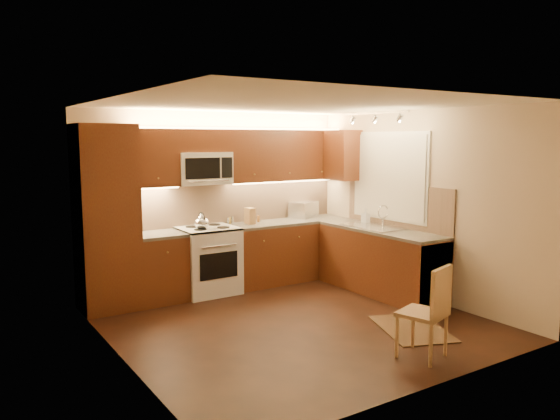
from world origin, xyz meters
TOP-DOWN VIEW (x-y plane):
  - floor at (0.00, 0.00)m, footprint 4.00×4.00m
  - ceiling at (0.00, 0.00)m, footprint 4.00×4.00m
  - wall_back at (0.00, 2.00)m, footprint 4.00×0.01m
  - wall_front at (0.00, -2.00)m, footprint 4.00×0.01m
  - wall_left at (-2.00, 0.00)m, footprint 0.01×4.00m
  - wall_right at (2.00, 0.00)m, footprint 0.01×4.00m
  - pantry at (-1.65, 1.70)m, footprint 0.70×0.60m
  - base_cab_back_left at (-0.99, 1.70)m, footprint 0.62×0.60m
  - counter_back_left at (-0.99, 1.70)m, footprint 0.62×0.60m
  - base_cab_back_right at (1.04, 1.70)m, footprint 1.92×0.60m
  - counter_back_right at (1.04, 1.70)m, footprint 1.92×0.60m
  - base_cab_right at (1.70, 0.40)m, footprint 0.60×2.00m
  - counter_right at (1.70, 0.40)m, footprint 0.60×2.00m
  - dishwasher at (1.70, -0.30)m, footprint 0.58×0.60m
  - backsplash_back at (0.35, 1.99)m, footprint 3.30×0.02m
  - backsplash_right at (1.99, 0.40)m, footprint 0.02×2.00m
  - upper_cab_back_left at (-0.99, 1.82)m, footprint 0.62×0.35m
  - upper_cab_back_right at (1.04, 1.82)m, footprint 1.92×0.35m
  - upper_cab_bridge at (-0.30, 1.82)m, footprint 0.76×0.35m
  - upper_cab_right_corner at (1.82, 1.40)m, footprint 0.35×0.50m
  - stove at (-0.30, 1.68)m, footprint 0.76×0.65m
  - microwave at (-0.30, 1.81)m, footprint 0.76×0.38m
  - window_frame at (1.99, 0.55)m, footprint 0.03×1.44m
  - window_blinds at (1.97, 0.55)m, footprint 0.02×1.36m
  - sink at (1.70, 0.55)m, footprint 0.52×0.86m
  - faucet at (1.88, 0.55)m, footprint 0.20×0.04m
  - track_light_bar at (1.55, 0.40)m, footprint 0.04×1.20m
  - kettle at (-0.43, 1.58)m, footprint 0.22×0.22m
  - toaster_oven at (1.44, 1.86)m, footprint 0.49×0.43m
  - knife_block at (0.41, 1.75)m, footprint 0.11×0.17m
  - spice_jar_a at (0.23, 1.94)m, footprint 0.04×0.04m
  - spice_jar_b at (0.60, 1.83)m, footprint 0.06×0.06m
  - spice_jar_c at (0.14, 1.90)m, footprint 0.05×0.05m
  - spice_jar_d at (0.15, 1.89)m, footprint 0.05×0.05m
  - soap_bottle at (1.84, 0.87)m, footprint 0.11×0.11m
  - rug at (0.97, -0.90)m, footprint 0.97×1.16m
  - dining_chair at (0.47, -1.49)m, footprint 0.51×0.51m

SIDE VIEW (x-z plane):
  - floor at x=0.00m, z-range -0.01..0.01m
  - rug at x=0.97m, z-range 0.00..0.01m
  - base_cab_back_left at x=-0.99m, z-range 0.00..0.86m
  - base_cab_back_right at x=1.04m, z-range 0.00..0.86m
  - base_cab_right at x=1.70m, z-range 0.00..0.86m
  - dishwasher at x=1.70m, z-range 0.01..0.85m
  - stove at x=-0.30m, z-range 0.00..0.92m
  - dining_chair at x=0.47m, z-range 0.00..0.92m
  - counter_back_left at x=-0.99m, z-range 0.86..0.90m
  - counter_back_right at x=1.04m, z-range 0.86..0.90m
  - counter_right at x=1.70m, z-range 0.86..0.90m
  - spice_jar_c at x=0.14m, z-range 0.90..1.00m
  - spice_jar_b at x=0.60m, z-range 0.90..1.00m
  - spice_jar_d at x=0.15m, z-range 0.90..1.00m
  - spice_jar_a at x=0.23m, z-range 0.90..1.00m
  - sink at x=1.70m, z-range 0.90..1.05m
  - soap_bottle at x=1.84m, z-range 0.90..1.11m
  - knife_block at x=0.41m, z-range 0.90..1.13m
  - toaster_oven at x=1.44m, z-range 0.90..1.15m
  - kettle at x=-0.43m, z-range 0.92..1.15m
  - faucet at x=1.88m, z-range 0.90..1.20m
  - pantry at x=-1.65m, z-range 0.00..2.30m
  - backsplash_back at x=0.35m, z-range 0.90..1.50m
  - backsplash_right at x=1.99m, z-range 0.90..1.50m
  - wall_back at x=0.00m, z-range 0.00..2.50m
  - wall_front at x=0.00m, z-range 0.00..2.50m
  - wall_left at x=-2.00m, z-range 0.00..2.50m
  - wall_right at x=2.00m, z-range 0.00..2.50m
  - window_frame at x=1.99m, z-range 0.98..2.22m
  - window_blinds at x=1.97m, z-range 1.02..2.18m
  - microwave at x=-0.30m, z-range 1.50..1.94m
  - upper_cab_back_left at x=-0.99m, z-range 1.50..2.25m
  - upper_cab_back_right at x=1.04m, z-range 1.50..2.25m
  - upper_cab_right_corner at x=1.82m, z-range 1.50..2.25m
  - upper_cab_bridge at x=-0.30m, z-range 1.94..2.25m
  - track_light_bar at x=1.55m, z-range 2.44..2.48m
  - ceiling at x=0.00m, z-range 2.50..2.50m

